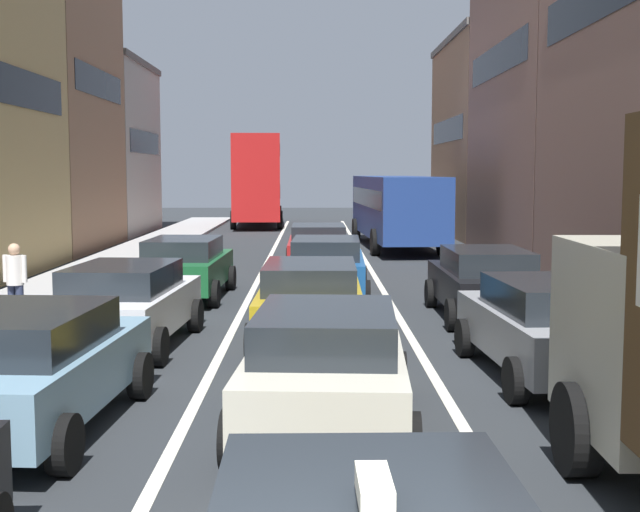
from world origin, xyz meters
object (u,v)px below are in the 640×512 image
at_px(bus_mid_queue_primary, 396,205).
at_px(hatchback_centre_lane_third, 310,300).
at_px(sedan_centre_lane_second, 326,365).
at_px(sedan_right_lane_behind_truck, 549,325).
at_px(sedan_centre_lane_fifth, 318,247).
at_px(sedan_left_lane_fourth, 185,266).
at_px(wagon_left_lane_second, 29,366).
at_px(sedan_left_lane_third, 126,303).
at_px(bus_far_queue_secondary, 257,176).
at_px(coupe_centre_lane_fourth, 326,266).
at_px(pedestrian_near_kerb, 15,279).
at_px(wagon_right_lane_far, 485,281).

bearing_deg(bus_mid_queue_primary, hatchback_centre_lane_third, 166.95).
distance_m(sedan_centre_lane_second, sedan_right_lane_behind_truck, 4.25).
height_order(sedan_centre_lane_fifth, sedan_right_lane_behind_truck, same).
height_order(hatchback_centre_lane_third, sedan_left_lane_fourth, same).
height_order(wagon_left_lane_second, sedan_left_lane_third, same).
bearing_deg(sedan_left_lane_fourth, sedan_left_lane_third, -179.69).
xyz_separation_m(wagon_left_lane_second, bus_far_queue_secondary, (0.18, 38.74, 2.03)).
bearing_deg(coupe_centre_lane_fourth, sedan_left_lane_fourth, 91.08).
relative_size(hatchback_centre_lane_third, sedan_left_lane_fourth, 0.99).
xyz_separation_m(wagon_left_lane_second, sedan_left_lane_third, (0.08, 4.85, 0.00)).
relative_size(sedan_right_lane_behind_truck, bus_far_queue_secondary, 0.41).
relative_size(hatchback_centre_lane_third, pedestrian_near_kerb, 2.61).
relative_size(coupe_centre_lane_fourth, pedestrian_near_kerb, 2.62).
height_order(sedan_left_lane_fourth, pedestrian_near_kerb, pedestrian_near_kerb).
distance_m(sedan_left_lane_third, sedan_right_lane_behind_truck, 7.20).
height_order(hatchback_centre_lane_third, sedan_right_lane_behind_truck, same).
bearing_deg(wagon_right_lane_far, pedestrian_near_kerb, 93.80).
bearing_deg(sedan_left_lane_third, pedestrian_near_kerb, 54.18).
bearing_deg(pedestrian_near_kerb, sedan_right_lane_behind_truck, -99.57).
bearing_deg(sedan_right_lane_behind_truck, sedan_centre_lane_second, 124.13).
bearing_deg(bus_mid_queue_primary, sedan_left_lane_fourth, 151.69).
relative_size(wagon_left_lane_second, sedan_left_lane_fourth, 1.01).
xyz_separation_m(wagon_right_lane_far, pedestrian_near_kerb, (-9.63, -0.67, 0.15)).
relative_size(sedan_left_lane_third, bus_far_queue_secondary, 0.42).
distance_m(wagon_left_lane_second, sedan_right_lane_behind_truck, 7.39).
distance_m(wagon_left_lane_second, wagon_right_lane_far, 10.43).
relative_size(sedan_centre_lane_second, coupe_centre_lane_fourth, 1.01).
xyz_separation_m(sedan_left_lane_fourth, bus_far_queue_secondary, (-0.06, 28.08, 2.03)).
bearing_deg(sedan_centre_lane_second, sedan_right_lane_behind_truck, -49.40).
bearing_deg(sedan_right_lane_behind_truck, coupe_centre_lane_fourth, 18.85).
xyz_separation_m(sedan_left_lane_fourth, sedan_centre_lane_fifth, (3.29, 5.16, 0.00)).
relative_size(sedan_centre_lane_fifth, bus_mid_queue_primary, 0.41).
height_order(sedan_left_lane_third, bus_mid_queue_primary, bus_mid_queue_primary).
xyz_separation_m(sedan_centre_lane_second, sedan_left_lane_fourth, (-3.29, 10.62, 0.00)).
distance_m(wagon_right_lane_far, pedestrian_near_kerb, 9.65).
relative_size(sedan_centre_lane_fifth, wagon_right_lane_far, 1.00).
bearing_deg(sedan_left_lane_third, wagon_right_lane_far, -63.74).
bearing_deg(sedan_centre_lane_fifth, sedan_left_lane_fourth, 147.35).
bearing_deg(bus_mid_queue_primary, sedan_right_lane_behind_truck, 177.45).
bearing_deg(coupe_centre_lane_fourth, sedan_right_lane_behind_truck, -156.17).
bearing_deg(wagon_right_lane_far, hatchback_centre_lane_third, 125.60).
distance_m(sedan_left_lane_third, bus_far_queue_secondary, 33.96).
bearing_deg(bus_far_queue_secondary, sedan_centre_lane_fifth, -174.35).
xyz_separation_m(sedan_left_lane_fourth, sedan_right_lane_behind_truck, (6.68, -8.05, 0.00)).
distance_m(hatchback_centre_lane_third, wagon_right_lane_far, 4.52).
relative_size(coupe_centre_lane_fourth, wagon_right_lane_far, 1.01).
height_order(sedan_centre_lane_fifth, pedestrian_near_kerb, pedestrian_near_kerb).
height_order(bus_mid_queue_primary, pedestrian_near_kerb, bus_mid_queue_primary).
relative_size(sedan_centre_lane_fifth, sedan_right_lane_behind_truck, 0.98).
relative_size(sedan_right_lane_behind_truck, pedestrian_near_kerb, 2.65).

